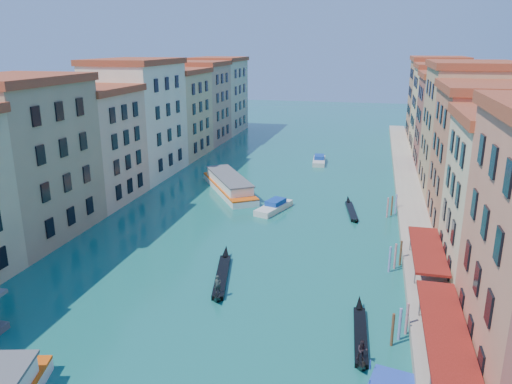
{
  "coord_description": "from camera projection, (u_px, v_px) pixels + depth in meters",
  "views": [
    {
      "loc": [
        16.03,
        -11.88,
        23.62
      ],
      "look_at": [
        2.77,
        43.31,
        6.62
      ],
      "focal_mm": 35.0,
      "sensor_mm": 36.0,
      "label": 1
    }
  ],
  "objects": [
    {
      "name": "restaurant_awnings",
      "position": [
        446.0,
        332.0,
        37.03
      ],
      "size": [
        3.2,
        44.55,
        3.12
      ],
      "color": "maroon",
      "rests_on": "ground"
    },
    {
      "name": "gondola_far",
      "position": [
        351.0,
        210.0,
        72.46
      ],
      "size": [
        2.57,
        10.73,
        1.52
      ],
      "rotation": [
        0.0,
        0.0,
        0.16
      ],
      "color": "black",
      "rests_on": "ground"
    },
    {
      "name": "vaporetto_far",
      "position": [
        229.0,
        184.0,
        82.25
      ],
      "size": [
        13.53,
        17.9,
        2.76
      ],
      "rotation": [
        0.0,
        0.0,
        0.57
      ],
      "color": "white",
      "rests_on": "ground"
    },
    {
      "name": "motorboat_mid",
      "position": [
        274.0,
        206.0,
        73.15
      ],
      "size": [
        4.63,
        7.83,
        1.55
      ],
      "rotation": [
        0.0,
        0.0,
        -0.33
      ],
      "color": "silver",
      "rests_on": "ground"
    },
    {
      "name": "motorboat_far",
      "position": [
        319.0,
        160.0,
        101.99
      ],
      "size": [
        2.98,
        7.7,
        1.56
      ],
      "rotation": [
        0.0,
        0.0,
        0.08
      ],
      "color": "silver",
      "rests_on": "ground"
    },
    {
      "name": "right_bank_palazzos",
      "position": [
        473.0,
        142.0,
        72.46
      ],
      "size": [
        12.8,
        128.4,
        21.0
      ],
      "color": "#994B3E",
      "rests_on": "ground"
    },
    {
      "name": "mooring_poles_right",
      "position": [
        399.0,
        309.0,
        43.61
      ],
      "size": [
        1.44,
        54.24,
        3.2
      ],
      "color": "#55341D",
      "rests_on": "ground"
    },
    {
      "name": "gondola_right",
      "position": [
        361.0,
        335.0,
        41.32
      ],
      "size": [
        1.55,
        11.23,
        2.24
      ],
      "rotation": [
        0.0,
        0.0,
        0.06
      ],
      "color": "black",
      "rests_on": "ground"
    },
    {
      "name": "left_bank_palazzos",
      "position": [
        121.0,
        128.0,
        84.71
      ],
      "size": [
        12.8,
        128.4,
        21.0
      ],
      "color": "tan",
      "rests_on": "ground"
    },
    {
      "name": "gondola_fore",
      "position": [
        222.0,
        275.0,
        52.03
      ],
      "size": [
        3.6,
        12.5,
        2.51
      ],
      "rotation": [
        0.0,
        0.0,
        0.21
      ],
      "color": "black",
      "rests_on": "ground"
    },
    {
      "name": "quay",
      "position": [
        410.0,
        199.0,
        76.91
      ],
      "size": [
        4.0,
        140.0,
        1.0
      ],
      "primitive_type": "cube",
      "color": "gray",
      "rests_on": "ground"
    }
  ]
}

